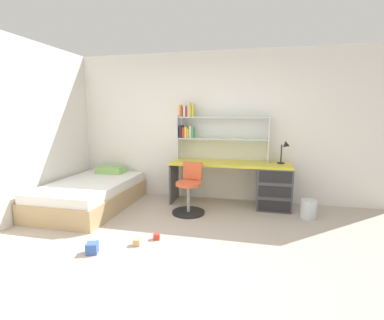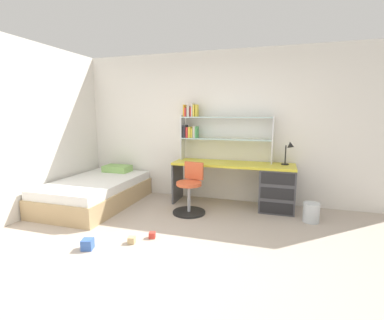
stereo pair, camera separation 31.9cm
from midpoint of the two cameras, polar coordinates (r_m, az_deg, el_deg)
ground_plane at (r=3.21m, az=-5.85°, el=-20.05°), size 6.08×5.70×0.02m
room_shell at (r=4.44m, az=-16.35°, el=5.92°), size 6.08×5.70×2.65m
desk at (r=4.81m, az=12.18°, el=-4.62°), size 2.02×0.58×0.74m
bookshelf_hutch at (r=4.95m, az=1.45°, el=6.60°), size 1.59×0.22×1.01m
desk_lamp at (r=4.79m, az=16.72°, el=2.21°), size 0.20×0.17×0.38m
swivel_chair at (r=4.46m, az=-2.65°, el=-6.83°), size 0.52×0.52×0.80m
bed_platform at (r=5.10m, az=-21.59°, el=-6.49°), size 1.21×1.92×0.57m
waste_bin at (r=4.56m, az=20.74°, el=-9.39°), size 0.23×0.23×0.28m
toy_block_blue_0 at (r=3.57m, az=-22.19°, el=-16.29°), size 0.16×0.16×0.12m
toy_block_red_1 at (r=3.70m, az=-9.76°, el=-15.11°), size 0.09×0.09×0.08m
toy_block_natural_2 at (r=3.60m, az=-13.80°, el=-15.96°), size 0.10×0.10×0.08m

